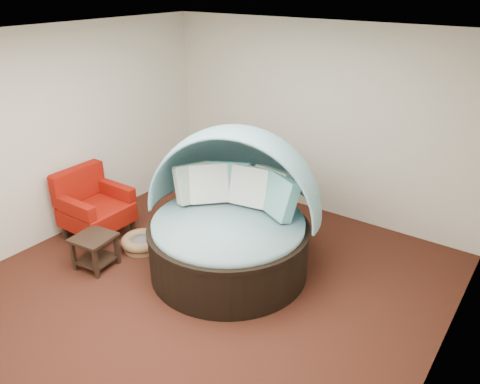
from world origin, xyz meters
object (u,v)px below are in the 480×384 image
Objects in this scene: pet_basket at (142,242)px; red_armchair at (93,206)px; side_table at (95,247)px; canopy_daybed at (231,207)px.

red_armchair is at bearing -173.69° from pet_basket.
canopy_daybed is at bearing 36.65° from side_table.
canopy_daybed is at bearing 17.56° from pet_basket.
side_table reaches higher than pet_basket.
pet_basket is (-1.22, -0.39, -0.73)m from canopy_daybed.
side_table is at bearing -39.33° from red_armchair.
pet_basket is 0.75× the size of red_armchair.
side_table is at bearing -102.86° from pet_basket.
pet_basket is 1.41× the size of side_table.
red_armchair is (-0.82, -0.09, 0.34)m from pet_basket.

